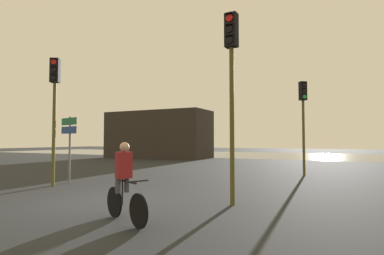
% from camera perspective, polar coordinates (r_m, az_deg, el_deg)
% --- Properties ---
extents(ground_plane, '(120.00, 120.00, 0.00)m').
position_cam_1_polar(ground_plane, '(8.74, -18.21, -13.29)').
color(ground_plane, black).
extents(water_strip, '(80.00, 16.00, 0.01)m').
position_cam_1_polar(water_strip, '(35.29, 16.48, -5.11)').
color(water_strip, slate).
rests_on(water_strip, ground).
extents(distant_building, '(10.15, 4.00, 4.49)m').
position_cam_1_polar(distant_building, '(29.41, -6.50, -1.36)').
color(distant_building, '#2D2823').
rests_on(distant_building, ground).
extents(traffic_light_far_right, '(0.41, 0.42, 4.49)m').
position_cam_1_polar(traffic_light_far_right, '(15.29, 20.42, 3.13)').
color(traffic_light_far_right, '#4C4719').
rests_on(traffic_light_far_right, ground).
extents(traffic_light_near_left, '(0.39, 0.41, 4.70)m').
position_cam_1_polar(traffic_light_near_left, '(12.17, -24.72, 5.26)').
color(traffic_light_near_left, '#4C4719').
rests_on(traffic_light_near_left, ground).
extents(traffic_light_near_right, '(0.34, 0.36, 5.01)m').
position_cam_1_polar(traffic_light_near_right, '(8.03, 7.55, 10.42)').
color(traffic_light_near_right, '#4C4719').
rests_on(traffic_light_near_right, ground).
extents(direction_sign_post, '(1.08, 0.28, 2.60)m').
position_cam_1_polar(direction_sign_post, '(12.70, -22.34, -1.69)').
color(direction_sign_post, slate).
rests_on(direction_sign_post, ground).
extents(cyclist, '(1.57, 0.79, 1.62)m').
position_cam_1_polar(cyclist, '(6.35, -12.75, -9.99)').
color(cyclist, black).
rests_on(cyclist, ground).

